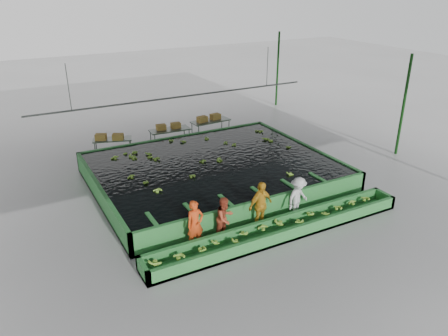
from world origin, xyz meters
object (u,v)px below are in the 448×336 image
sorting_trough (280,229)px  packing_table_left (113,147)px  packing_table_right (211,129)px  box_stack_right (209,120)px  worker_b (225,218)px  worker_c (260,205)px  worker_d (298,198)px  worker_a (195,224)px  box_stack_mid (169,129)px  box_stack_left (110,140)px  packing_table_mid (170,138)px  flotation_tank (213,172)px

sorting_trough → packing_table_left: packing_table_left is taller
packing_table_right → box_stack_right: bearing=172.8°
sorting_trough → box_stack_right: size_ratio=7.11×
worker_b → worker_c: bearing=-19.9°
packing_table_right → worker_d: bearing=-97.3°
worker_a → box_stack_mid: size_ratio=1.30×
packing_table_right → box_stack_right: (-0.09, 0.01, 0.50)m
worker_d → box_stack_left: (-4.47, 9.40, 0.06)m
worker_c → box_stack_mid: 9.36m
worker_a → worker_d: (4.16, 0.00, -0.04)m
worker_a → box_stack_mid: worker_a is taller
box_stack_mid → box_stack_right: bearing=4.7°
worker_b → worker_a: bearing=160.1°
sorting_trough → packing_table_left: size_ratio=5.30×
worker_c → packing_table_mid: bearing=76.9°
packing_table_mid → sorting_trough: bearing=-89.9°
packing_table_left → box_stack_right: box_stack_right is taller
sorting_trough → worker_a: bearing=164.3°
worker_a → worker_d: size_ratio=1.05×
packing_table_right → box_stack_left: bearing=-178.6°
packing_table_right → box_stack_left: (-5.68, -0.14, 0.36)m
flotation_tank → worker_d: 4.51m
packing_table_right → packing_table_left: bearing=-179.3°
flotation_tank → packing_table_right: (2.52, 5.24, 0.04)m
sorting_trough → box_stack_left: (-3.16, 10.20, 0.61)m
packing_table_mid → worker_d: bearing=-81.8°
sorting_trough → worker_a: (-2.85, 0.80, 0.59)m
worker_a → box_stack_right: worker_a is taller
packing_table_left → packing_table_right: bearing=0.7°
box_stack_mid → packing_table_mid: bearing=-75.0°
worker_a → box_stack_left: 9.41m
packing_table_left → box_stack_mid: bearing=-2.4°
worker_a → box_stack_mid: bearing=67.4°
flotation_tank → packing_table_mid: (-0.02, 4.96, 0.03)m
box_stack_mid → flotation_tank: bearing=-89.5°
flotation_tank → packing_table_left: 5.99m
packing_table_mid → packing_table_right: size_ratio=0.97×
worker_c → sorting_trough: bearing=-78.9°
worker_c → box_stack_mid: size_ratio=1.39×
worker_b → box_stack_mid: (1.70, 9.35, 0.19)m
worker_b → worker_d: bearing=-19.9°
box_stack_left → packing_table_left: bearing=26.5°
box_stack_left → worker_b: bearing=-81.5°
packing_table_right → box_stack_mid: 2.62m
worker_b → packing_table_right: size_ratio=0.71×
worker_c → box_stack_right: bearing=62.7°
worker_b → flotation_tank: bearing=47.9°
flotation_tank → worker_d: worker_d is taller
packing_table_left → packing_table_right: packing_table_right is taller
sorting_trough → packing_table_right: size_ratio=4.60×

